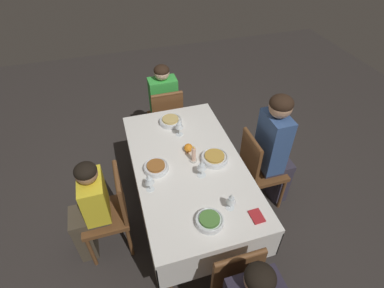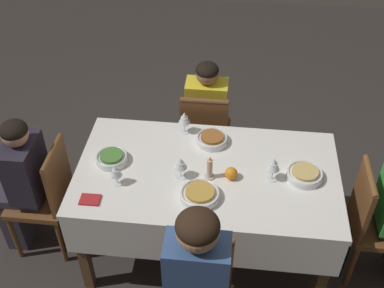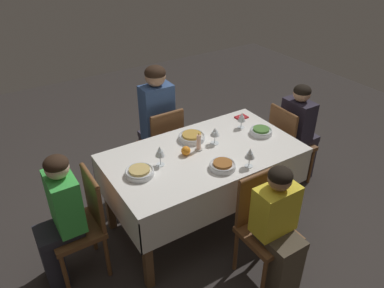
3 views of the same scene
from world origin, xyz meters
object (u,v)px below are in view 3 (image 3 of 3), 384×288
at_px(wine_glass_east, 160,152).
at_px(napkin_red_folded, 241,117).
at_px(chair_south, 163,144).
at_px(bowl_east, 140,172).
at_px(wine_glass_south, 215,132).
at_px(person_child_green, 59,217).
at_px(person_child_dark, 300,129).
at_px(person_child_yellow, 279,228).
at_px(chair_north, 263,223).
at_px(person_adult_denim, 155,118).
at_px(chair_east, 83,221).
at_px(chair_west, 288,142).
at_px(bowl_north, 223,165).
at_px(bowl_west, 261,131).
at_px(wine_glass_west, 242,117).
at_px(wine_glass_north, 250,154).
at_px(orange_fruit, 186,151).
at_px(dining_table, 203,162).
at_px(bowl_south, 192,137).
at_px(candle_centerpiece, 199,143).

height_order(wine_glass_east, napkin_red_folded, wine_glass_east).
height_order(chair_south, bowl_east, chair_south).
height_order(wine_glass_south, wine_glass_east, wine_glass_east).
height_order(person_child_green, wine_glass_south, person_child_green).
bearing_deg(person_child_dark, bowl_east, 91.88).
height_order(person_child_yellow, napkin_red_folded, person_child_yellow).
bearing_deg(person_child_dark, chair_north, 123.31).
distance_m(person_adult_denim, wine_glass_east, 0.89).
relative_size(chair_east, person_child_yellow, 0.84).
bearing_deg(wine_glass_south, person_child_dark, 179.15).
distance_m(chair_west, bowl_north, 1.12).
bearing_deg(person_child_green, bowl_west, 87.90).
bearing_deg(wine_glass_west, chair_east, 4.37).
bearing_deg(bowl_west, wine_glass_east, -2.94).
bearing_deg(chair_east, chair_west, 90.20).
relative_size(wine_glass_north, bowl_east, 0.75).
bearing_deg(orange_fruit, bowl_north, 113.78).
bearing_deg(napkin_red_folded, orange_fruit, 18.73).
height_order(wine_glass_south, wine_glass_west, wine_glass_west).
relative_size(bowl_north, napkin_red_folded, 1.74).
bearing_deg(wine_glass_west, bowl_west, 112.45).
distance_m(dining_table, bowl_west, 0.60).
distance_m(chair_north, orange_fruit, 0.81).
height_order(chair_west, bowl_west, chair_west).
bearing_deg(chair_north, bowl_west, 51.83).
xyz_separation_m(dining_table, bowl_west, (-0.59, 0.02, 0.12)).
xyz_separation_m(person_child_yellow, wine_glass_south, (-0.08, -0.89, 0.29)).
bearing_deg(person_adult_denim, bowl_west, 125.60).
bearing_deg(wine_glass_south, chair_south, -74.77).
xyz_separation_m(bowl_south, wine_glass_east, (0.40, 0.19, 0.09)).
bearing_deg(person_child_green, person_child_dark, 90.17).
bearing_deg(wine_glass_south, wine_glass_west, -165.10).
bearing_deg(wine_glass_east, orange_fruit, -176.20).
bearing_deg(wine_glass_east, wine_glass_north, 146.09).
bearing_deg(napkin_red_folded, person_adult_denim, -38.23).
bearing_deg(bowl_south, candle_centerpiece, 76.73).
relative_size(bowl_south, wine_glass_north, 1.41).
height_order(person_child_yellow, bowl_west, person_child_yellow).
bearing_deg(bowl_west, bowl_north, 22.25).
bearing_deg(bowl_east, napkin_red_folded, -165.38).
relative_size(wine_glass_north, wine_glass_east, 0.97).
bearing_deg(napkin_red_folded, candle_centerpiece, 21.45).
bearing_deg(wine_glass_east, bowl_south, -154.63).
xyz_separation_m(chair_north, chair_west, (-0.96, -0.73, 0.00)).
distance_m(bowl_south, orange_fruit, 0.24).
xyz_separation_m(dining_table, chair_east, (1.03, -0.04, -0.17)).
bearing_deg(bowl_east, dining_table, -179.02).
bearing_deg(napkin_red_folded, chair_east, 9.03).
height_order(person_child_dark, wine_glass_west, person_child_dark).
xyz_separation_m(dining_table, person_child_dark, (-1.18, -0.05, -0.07)).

